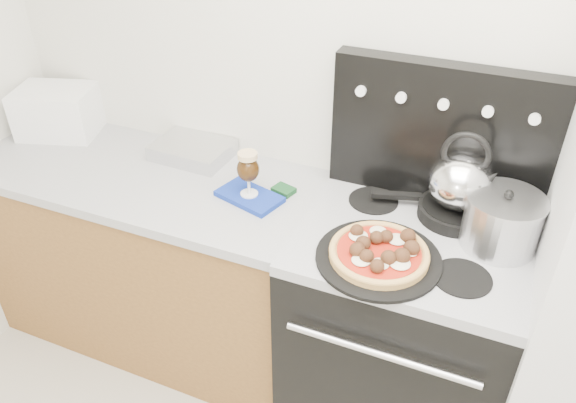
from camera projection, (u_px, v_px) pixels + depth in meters
The scene contains 15 objects.
room_shell at pixel (289, 354), 1.04m from camera, with size 3.52×3.01×2.52m.
base_cabinet at pixel (157, 261), 2.52m from camera, with size 1.45×0.60×0.86m, color brown.
countertop at pixel (142, 175), 2.26m from camera, with size 1.48×0.63×0.04m, color #ADADB1.
stove_body at pixel (398, 336), 2.14m from camera, with size 0.76×0.65×0.88m, color black.
cooktop at pixel (413, 241), 1.88m from camera, with size 0.76×0.65×0.04m, color #ADADB2.
backguard at pixel (440, 134), 1.94m from camera, with size 0.76×0.08×0.50m, color black.
toaster_oven at pixel (58, 111), 2.48m from camera, with size 0.33×0.24×0.21m, color white.
foil_sheet at pixel (193, 150), 2.33m from camera, with size 0.31×0.23×0.06m, color white.
oven_mitt at pixel (249, 197), 2.08m from camera, with size 0.24×0.14×0.02m, color #132E9A.
beer_glass at pixel (248, 174), 2.03m from camera, with size 0.08×0.08×0.18m, color black, non-canonical shape.
pizza_pan at pixel (378, 258), 1.76m from camera, with size 0.40×0.40×0.01m, color black.
pizza at pixel (379, 251), 1.75m from camera, with size 0.31×0.31×0.04m, color gold, non-canonical shape.
skillet at pixel (454, 212), 1.94m from camera, with size 0.25×0.25×0.04m, color black.
tea_kettle at pixel (461, 177), 1.87m from camera, with size 0.22×0.22×0.24m, color silver, non-canonical shape.
stock_pot at pixel (501, 223), 1.78m from camera, with size 0.24×0.24×0.17m, color silver.
Camera 1 is at (0.27, -0.35, 2.07)m, focal length 35.00 mm.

